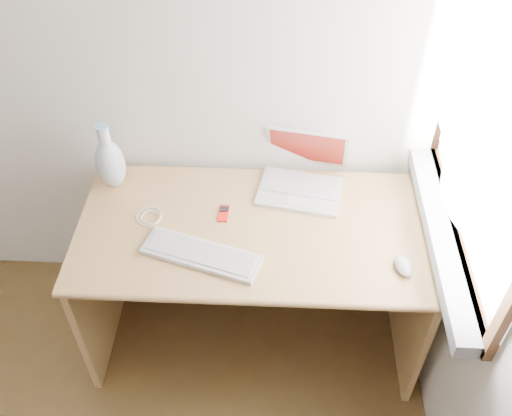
{
  "coord_description": "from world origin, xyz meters",
  "views": [
    {
      "loc": [
        1.1,
        -0.11,
        2.28
      ],
      "look_at": [
        1.03,
        1.35,
        0.84
      ],
      "focal_mm": 40.0,
      "sensor_mm": 36.0,
      "label": 1
    }
  ],
  "objects_px": {
    "external_keyboard": "(201,254)",
    "vase": "(110,162)",
    "desk": "(255,247)",
    "laptop": "(300,176)"
  },
  "relations": [
    {
      "from": "external_keyboard",
      "to": "vase",
      "type": "relative_size",
      "value": 1.51
    },
    {
      "from": "desk",
      "to": "vase",
      "type": "xyz_separation_m",
      "value": [
        -0.58,
        0.13,
        0.32
      ]
    },
    {
      "from": "laptop",
      "to": "desk",
      "type": "bearing_deg",
      "value": -126.83
    },
    {
      "from": "laptop",
      "to": "vase",
      "type": "height_order",
      "value": "vase"
    },
    {
      "from": "desk",
      "to": "external_keyboard",
      "type": "xyz_separation_m",
      "value": [
        -0.18,
        -0.23,
        0.21
      ]
    },
    {
      "from": "external_keyboard",
      "to": "vase",
      "type": "xyz_separation_m",
      "value": [
        -0.4,
        0.36,
        0.11
      ]
    },
    {
      "from": "vase",
      "to": "laptop",
      "type": "bearing_deg",
      "value": 2.31
    },
    {
      "from": "desk",
      "to": "laptop",
      "type": "relative_size",
      "value": 3.72
    },
    {
      "from": "desk",
      "to": "external_keyboard",
      "type": "height_order",
      "value": "external_keyboard"
    },
    {
      "from": "desk",
      "to": "laptop",
      "type": "bearing_deg",
      "value": 42.91
    }
  ]
}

